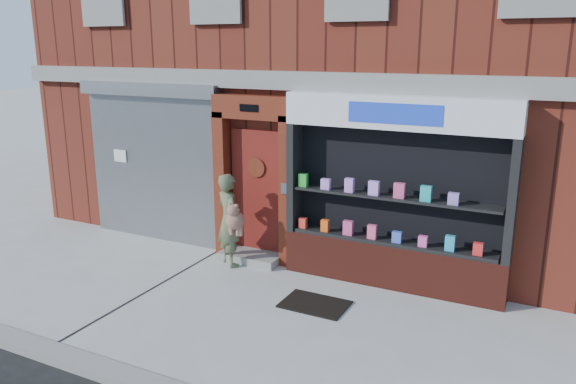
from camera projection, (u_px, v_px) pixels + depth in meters
The scene contains 8 objects.
ground at pixel (237, 308), 8.16m from camera, with size 80.00×80.00×0.00m, color #9E9E99.
curb at pixel (136, 381), 6.28m from camera, with size 60.00×0.30×0.12m, color gray.
building at pixel (376, 31), 12.33m from camera, with size 12.00×8.16×8.00m.
shutter_bay at pixel (154, 153), 10.69m from camera, with size 3.10×0.30×3.04m.
red_door_bay at pixel (254, 179), 9.72m from camera, with size 1.52×0.58×2.90m.
pharmacy_bay at pixel (394, 202), 8.62m from camera, with size 3.50×0.41×3.00m.
woman at pixel (230, 220), 9.57m from camera, with size 0.71×0.64×1.62m.
doormat at pixel (315, 304), 8.26m from camera, with size 0.96×0.67×0.02m, color black.
Camera 1 is at (4.01, -6.34, 3.70)m, focal length 35.00 mm.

